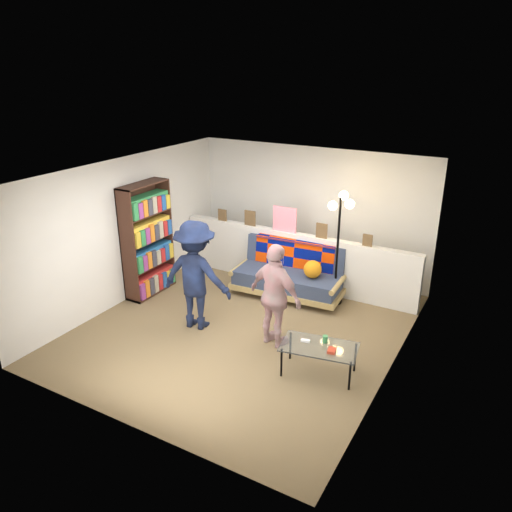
# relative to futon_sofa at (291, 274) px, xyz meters

# --- Properties ---
(ground) EXTENTS (5.00, 5.00, 0.00)m
(ground) POSITION_rel_futon_sofa_xyz_m (-0.10, -1.44, -0.38)
(ground) COLOR brown
(ground) RESTS_ON ground
(room_shell) EXTENTS (4.60, 5.05, 2.45)m
(room_shell) POSITION_rel_futon_sofa_xyz_m (-0.10, -0.96, 1.29)
(room_shell) COLOR silver
(room_shell) RESTS_ON ground
(half_wall_ledge) EXTENTS (4.45, 0.15, 1.00)m
(half_wall_ledge) POSITION_rel_futon_sofa_xyz_m (-0.10, 0.36, 0.12)
(half_wall_ledge) COLOR silver
(half_wall_ledge) RESTS_ON ground
(ledge_decor) EXTENTS (2.97, 0.02, 0.45)m
(ledge_decor) POSITION_rel_futon_sofa_xyz_m (-0.33, 0.34, 0.80)
(ledge_decor) COLOR brown
(ledge_decor) RESTS_ON half_wall_ledge
(futon_sofa) EXTENTS (1.95, 1.04, 0.81)m
(futon_sofa) POSITION_rel_futon_sofa_xyz_m (0.00, 0.00, 0.00)
(futon_sofa) COLOR tan
(futon_sofa) RESTS_ON ground
(bookshelf) EXTENTS (0.32, 0.97, 1.95)m
(bookshelf) POSITION_rel_futon_sofa_xyz_m (-2.18, -1.12, 0.53)
(bookshelf) COLOR black
(bookshelf) RESTS_ON ground
(coffee_table) EXTENTS (1.06, 0.70, 0.51)m
(coffee_table) POSITION_rel_futon_sofa_xyz_m (1.36, -1.96, 0.00)
(coffee_table) COLOR black
(coffee_table) RESTS_ON ground
(floor_lamp) EXTENTS (0.44, 0.35, 1.90)m
(floor_lamp) POSITION_rel_futon_sofa_xyz_m (0.79, 0.12, 0.97)
(floor_lamp) COLOR black
(floor_lamp) RESTS_ON ground
(person_left) EXTENTS (1.16, 0.75, 1.68)m
(person_left) POSITION_rel_futon_sofa_xyz_m (-0.76, -1.70, 0.46)
(person_left) COLOR black
(person_left) RESTS_ON ground
(person_right) EXTENTS (0.96, 0.60, 1.52)m
(person_right) POSITION_rel_futon_sofa_xyz_m (0.52, -1.59, 0.38)
(person_right) COLOR pink
(person_right) RESTS_ON ground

